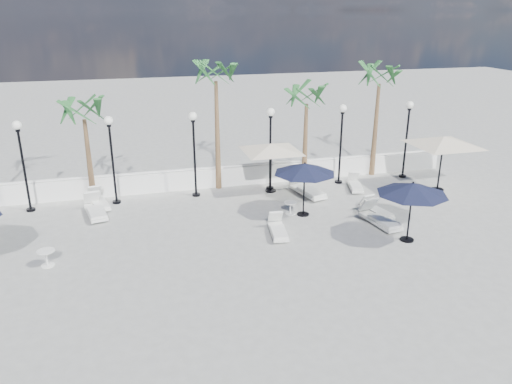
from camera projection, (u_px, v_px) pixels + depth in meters
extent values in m
plane|color=gray|center=(225.00, 261.00, 16.80)|extent=(100.00, 100.00, 0.00)
cube|color=white|center=(193.00, 180.00, 23.45)|extent=(26.00, 0.30, 0.90)
cube|color=white|center=(192.00, 169.00, 23.27)|extent=(26.00, 0.12, 0.08)
cylinder|color=black|center=(31.00, 210.00, 20.98)|extent=(0.36, 0.36, 0.10)
cylinder|color=black|center=(24.00, 171.00, 20.40)|extent=(0.10, 0.10, 3.50)
cylinder|color=black|center=(18.00, 130.00, 19.81)|extent=(0.18, 0.18, 0.10)
sphere|color=white|center=(17.00, 125.00, 19.74)|extent=(0.36, 0.36, 0.36)
cylinder|color=black|center=(117.00, 202.00, 21.83)|extent=(0.36, 0.36, 0.10)
cylinder|color=black|center=(113.00, 165.00, 21.25)|extent=(0.10, 0.10, 3.50)
cylinder|color=black|center=(109.00, 125.00, 20.66)|extent=(0.18, 0.18, 0.10)
sphere|color=white|center=(108.00, 120.00, 20.59)|extent=(0.36, 0.36, 0.36)
cylinder|color=black|center=(196.00, 195.00, 22.68)|extent=(0.36, 0.36, 0.10)
cylinder|color=black|center=(195.00, 159.00, 22.10)|extent=(0.10, 0.10, 3.50)
cylinder|color=black|center=(193.00, 121.00, 21.51)|extent=(0.18, 0.18, 0.10)
sphere|color=white|center=(193.00, 116.00, 21.44)|extent=(0.36, 0.36, 0.36)
cylinder|color=black|center=(270.00, 188.00, 23.53)|extent=(0.36, 0.36, 0.10)
cylinder|color=black|center=(270.00, 153.00, 22.95)|extent=(0.10, 0.10, 3.50)
cylinder|color=black|center=(271.00, 117.00, 22.36)|extent=(0.18, 0.18, 0.10)
sphere|color=white|center=(271.00, 112.00, 22.29)|extent=(0.36, 0.36, 0.36)
cylinder|color=black|center=(338.00, 182.00, 24.38)|extent=(0.36, 0.36, 0.10)
cylinder|color=black|center=(340.00, 148.00, 23.80)|extent=(0.10, 0.10, 3.50)
cylinder|color=black|center=(343.00, 113.00, 23.21)|extent=(0.18, 0.18, 0.10)
sphere|color=white|center=(343.00, 108.00, 23.14)|extent=(0.36, 0.36, 0.36)
cylinder|color=black|center=(402.00, 176.00, 25.23)|extent=(0.36, 0.36, 0.10)
cylinder|color=black|center=(406.00, 143.00, 24.65)|extent=(0.10, 0.10, 3.50)
cylinder|color=black|center=(409.00, 109.00, 24.06)|extent=(0.18, 0.18, 0.10)
sphere|color=white|center=(410.00, 105.00, 23.99)|extent=(0.36, 0.36, 0.36)
cone|color=brown|center=(89.00, 160.00, 21.71)|extent=(0.28, 0.28, 3.60)
cone|color=brown|center=(217.00, 136.00, 22.86)|extent=(0.28, 0.28, 5.00)
cone|color=brown|center=(305.00, 143.00, 24.11)|extent=(0.28, 0.28, 3.80)
cone|color=brown|center=(375.00, 130.00, 24.87)|extent=(0.28, 0.28, 4.60)
cube|color=white|center=(96.00, 212.00, 20.41)|extent=(1.04, 2.07, 0.11)
cube|color=white|center=(97.00, 212.00, 20.15)|extent=(0.87, 1.44, 0.11)
cube|color=white|center=(92.00, 197.00, 20.95)|extent=(0.70, 0.58, 0.62)
cube|color=white|center=(99.00, 204.00, 21.35)|extent=(1.04, 1.91, 0.10)
cube|color=white|center=(100.00, 203.00, 21.11)|extent=(0.86, 1.33, 0.10)
cube|color=white|center=(94.00, 191.00, 21.82)|extent=(0.66, 0.56, 0.57)
cube|color=white|center=(278.00, 232.00, 18.68)|extent=(0.81, 1.76, 0.09)
cube|color=white|center=(279.00, 232.00, 18.44)|extent=(0.69, 1.21, 0.09)
cube|color=white|center=(275.00, 216.00, 19.21)|extent=(0.59, 0.48, 0.53)
cube|color=white|center=(308.00, 192.00, 22.69)|extent=(1.16, 2.22, 0.11)
cube|color=white|center=(311.00, 191.00, 22.41)|extent=(0.96, 1.54, 0.11)
cube|color=white|center=(298.00, 178.00, 23.26)|extent=(0.76, 0.64, 0.66)
cube|color=white|center=(355.00, 187.00, 23.45)|extent=(0.97, 1.72, 0.09)
cube|color=white|center=(356.00, 186.00, 23.21)|extent=(0.79, 1.20, 0.09)
cube|color=white|center=(353.00, 176.00, 23.96)|extent=(0.60, 0.51, 0.51)
cube|color=white|center=(380.00, 221.00, 19.55)|extent=(0.97, 2.12, 0.11)
cube|color=white|center=(385.00, 221.00, 19.27)|extent=(0.83, 1.46, 0.11)
cube|color=white|center=(369.00, 204.00, 20.13)|extent=(0.70, 0.57, 0.64)
cube|color=white|center=(376.00, 212.00, 20.49)|extent=(0.89, 1.74, 0.09)
cube|color=white|center=(380.00, 212.00, 20.26)|extent=(0.74, 1.20, 0.09)
cube|color=white|center=(367.00, 200.00, 20.93)|extent=(0.59, 0.49, 0.52)
cylinder|color=white|center=(48.00, 265.00, 16.47)|extent=(0.44, 0.44, 0.03)
cylinder|color=white|center=(47.00, 259.00, 16.39)|extent=(0.07, 0.07, 0.53)
cylinder|color=white|center=(46.00, 251.00, 16.29)|extent=(0.58, 0.58, 0.03)
cylinder|color=white|center=(290.00, 213.00, 20.69)|extent=(0.41, 0.41, 0.03)
cylinder|color=white|center=(290.00, 208.00, 20.61)|extent=(0.06, 0.06, 0.49)
cylinder|color=white|center=(290.00, 202.00, 20.52)|extent=(0.53, 0.53, 0.03)
cylinder|color=black|center=(303.00, 214.00, 20.57)|extent=(0.51, 0.51, 0.05)
cylinder|color=black|center=(304.00, 190.00, 20.21)|extent=(0.06, 0.06, 2.17)
cone|color=black|center=(305.00, 168.00, 19.90)|extent=(2.53, 2.53, 0.41)
sphere|color=black|center=(305.00, 163.00, 19.82)|extent=(0.07, 0.07, 0.07)
cylinder|color=black|center=(407.00, 240.00, 18.30)|extent=(0.51, 0.51, 0.05)
cylinder|color=black|center=(410.00, 213.00, 17.93)|extent=(0.06, 0.06, 2.18)
cone|color=black|center=(413.00, 189.00, 17.62)|extent=(2.54, 2.54, 0.41)
sphere|color=black|center=(413.00, 183.00, 17.54)|extent=(0.07, 0.07, 0.07)
cylinder|color=black|center=(271.00, 191.00, 23.25)|extent=(0.51, 0.51, 0.06)
cylinder|color=black|center=(271.00, 168.00, 22.88)|extent=(0.07, 0.07, 2.26)
pyramid|color=beige|center=(271.00, 144.00, 22.48)|extent=(5.00, 5.00, 0.34)
cylinder|color=black|center=(437.00, 190.00, 23.38)|extent=(0.59, 0.59, 0.07)
cylinder|color=black|center=(441.00, 164.00, 22.95)|extent=(0.08, 0.08, 2.55)
pyramid|color=beige|center=(444.00, 137.00, 22.50)|extent=(5.54, 5.54, 0.40)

